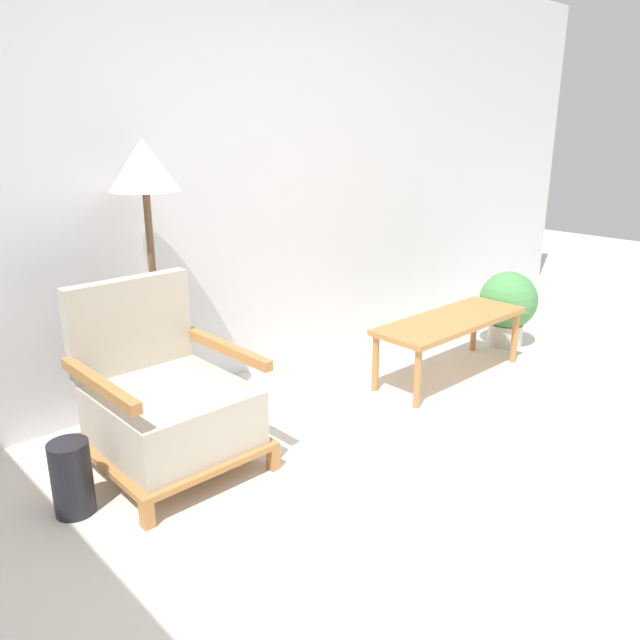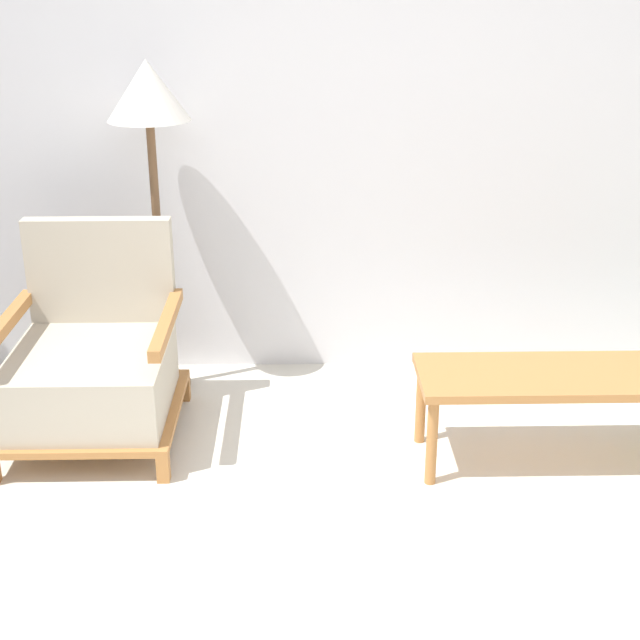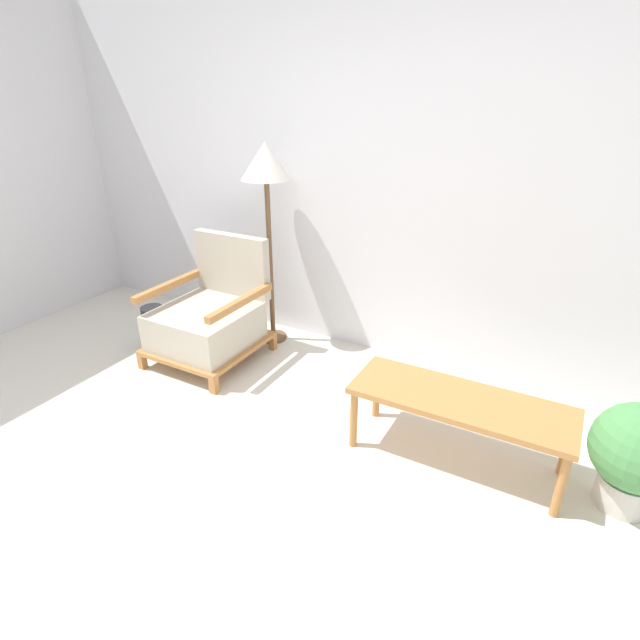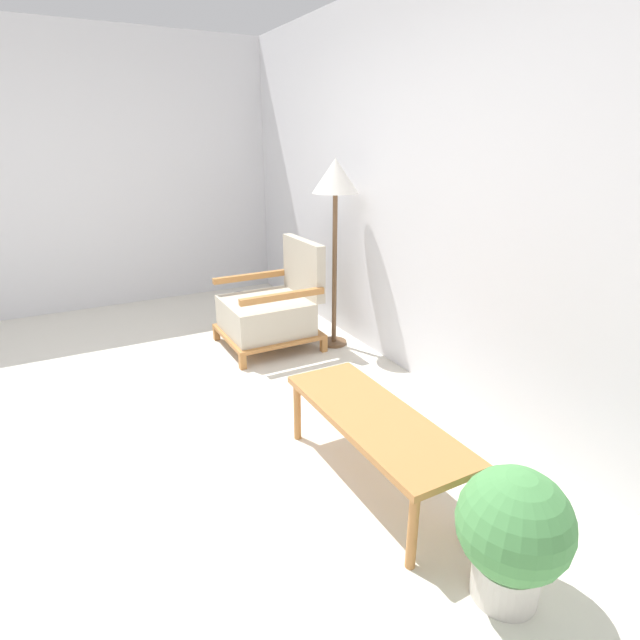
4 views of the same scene
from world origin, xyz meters
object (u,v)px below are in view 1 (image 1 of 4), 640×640
object	(u,v)px
armchair	(166,403)
floor_lamp	(145,181)
coffee_table	(451,325)
vase	(72,478)
potted_plant	(508,304)

from	to	relation	value
armchair	floor_lamp	size ratio (longest dim) A/B	0.58
coffee_table	vase	distance (m)	2.47
floor_lamp	coffee_table	xyz separation A→B (m)	(1.71, -0.75, -0.98)
potted_plant	floor_lamp	bearing A→B (deg)	165.04
floor_lamp	potted_plant	distance (m)	2.81
armchair	vase	distance (m)	0.54
armchair	floor_lamp	xyz separation A→B (m)	(0.24, 0.48, 1.01)
armchair	vase	world-z (taller)	armchair
coffee_table	floor_lamp	bearing A→B (deg)	156.36
coffee_table	potted_plant	world-z (taller)	potted_plant
armchair	floor_lamp	bearing A→B (deg)	63.75
armchair	vase	size ratio (longest dim) A/B	2.66
potted_plant	armchair	bearing A→B (deg)	175.92
floor_lamp	potted_plant	xyz separation A→B (m)	(2.53, -0.68, -1.02)
vase	potted_plant	distance (m)	3.29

